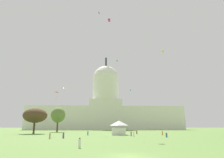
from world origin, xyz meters
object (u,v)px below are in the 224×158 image
at_px(kite_gold_low, 46,117).
at_px(kite_white_low, 100,96).
at_px(person_tan_edge_west, 50,136).
at_px(person_teal_mid_right, 88,133).
at_px(tree_west_far, 58,115).
at_px(person_white_back_center, 80,143).
at_px(person_purple_near_tree_west, 131,134).
at_px(kite_green_mid, 117,61).
at_px(person_white_back_left, 134,134).
at_px(kite_turquoise_mid, 130,90).
at_px(capitol_building, 106,108).
at_px(kite_yellow_high, 163,51).
at_px(kite_red_low, 57,93).
at_px(kite_black_high, 99,13).
at_px(tree_west_near, 35,115).
at_px(event_tent, 119,128).
at_px(person_purple_lawn_far_right, 63,136).
at_px(person_orange_front_left, 162,133).
at_px(person_maroon_lawn_far_left, 137,132).
at_px(kite_magenta_high, 109,20).
at_px(person_denim_front_right, 167,135).
at_px(kite_orange_mid, 64,89).

xyz_separation_m(kite_gold_low, kite_white_low, (34.30, -48.57, 5.73)).
distance_m(person_tan_edge_west, person_teal_mid_right, 21.41).
height_order(tree_west_far, person_white_back_center, tree_west_far).
relative_size(person_purple_near_tree_west, kite_green_mid, 2.01).
xyz_separation_m(person_white_back_left, kite_turquoise_mid, (10.85, 77.32, 29.31)).
bearing_deg(capitol_building, person_white_back_left, -86.34).
height_order(person_teal_mid_right, kite_yellow_high, kite_yellow_high).
bearing_deg(kite_white_low, person_purple_near_tree_west, -111.15).
distance_m(kite_yellow_high, kite_turquoise_mid, 39.73).
height_order(kite_turquoise_mid, kite_red_low, kite_turquoise_mid).
bearing_deg(kite_black_high, kite_turquoise_mid, -136.74).
bearing_deg(kite_green_mid, person_white_back_center, 104.49).
xyz_separation_m(tree_west_near, kite_yellow_high, (67.76, 23.26, 41.61)).
distance_m(kite_yellow_high, kite_gold_low, 84.50).
distance_m(person_purple_near_tree_west, kite_white_low, 18.87).
xyz_separation_m(person_teal_mid_right, kite_black_high, (2.89, 9.30, 56.39)).
xyz_separation_m(capitol_building, person_white_back_center, (-5.89, -149.35, -19.29)).
relative_size(event_tent, person_purple_lawn_far_right, 4.86).
height_order(person_white_back_left, person_orange_front_left, person_orange_front_left).
bearing_deg(person_maroon_lawn_far_left, kite_magenta_high, 21.94).
bearing_deg(person_purple_near_tree_west, kite_gold_low, 157.75).
bearing_deg(kite_green_mid, person_tan_edge_west, 84.07).
xyz_separation_m(event_tent, person_denim_front_right, (12.88, -15.86, -2.00)).
bearing_deg(person_white_back_left, person_orange_front_left, -14.85).
relative_size(person_white_back_left, person_orange_front_left, 0.92).
height_order(tree_west_near, kite_turquoise_mid, kite_turquoise_mid).
distance_m(tree_west_near, kite_black_high, 56.70).
xyz_separation_m(person_purple_lawn_far_right, person_tan_edge_west, (-2.97, -2.63, -0.02)).
bearing_deg(capitol_building, person_maroon_lawn_far_left, -83.14).
xyz_separation_m(kite_red_low, kite_orange_mid, (-10.37, 60.16, 13.45)).
relative_size(person_maroon_lawn_far_left, person_tan_edge_west, 1.02).
distance_m(person_purple_lawn_far_right, person_tan_edge_west, 3.97).
bearing_deg(kite_turquoise_mid, kite_white_low, 137.46).
relative_size(person_maroon_lawn_far_left, kite_orange_mid, 0.74).
bearing_deg(tree_west_near, person_tan_edge_west, -64.44).
bearing_deg(tree_west_far, kite_magenta_high, -56.56).
bearing_deg(tree_west_near, kite_yellow_high, 18.94).
bearing_deg(tree_west_near, capitol_building, 70.92).
bearing_deg(kite_black_high, kite_white_low, 72.88).
relative_size(person_purple_lawn_far_right, person_denim_front_right, 1.12).
xyz_separation_m(person_purple_near_tree_west, kite_gold_low, (-45.21, 55.14, 8.19)).
xyz_separation_m(person_purple_near_tree_west, kite_orange_mid, (-37.01, 64.48, 27.89)).
bearing_deg(person_white_back_left, kite_white_low, 89.12).
relative_size(tree_west_near, kite_turquoise_mid, 13.32).
bearing_deg(kite_gold_low, person_tan_edge_west, 117.52).
bearing_deg(person_tan_edge_west, person_white_back_left, -165.23).
bearing_deg(kite_green_mid, person_denim_front_right, 138.30).
bearing_deg(event_tent, kite_red_low, -162.82).
relative_size(capitol_building, kite_orange_mid, 66.50).
xyz_separation_m(person_white_back_left, person_maroon_lawn_far_left, (4.36, 18.84, 0.06)).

